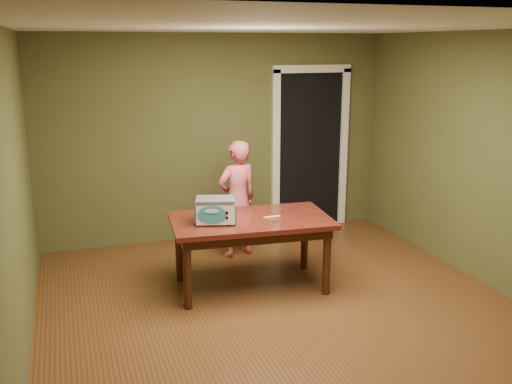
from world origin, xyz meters
The scene contains 8 objects.
floor centered at (0.00, 0.00, 0.00)m, with size 5.00×5.00×0.00m, color brown.
room_shell centered at (0.00, 0.00, 1.71)m, with size 4.52×5.02×2.61m.
doorway centered at (1.30, 2.78, 1.06)m, with size 1.10×0.66×2.25m.
dining_table centered at (-0.12, 0.75, 0.65)m, with size 1.67×1.04×0.75m.
toy_oven centered at (-0.50, 0.71, 0.89)m, with size 0.46×0.37×0.25m.
baking_pan centered at (0.05, 0.58, 0.76)m, with size 0.10×0.10×0.02m.
spatula centered at (0.10, 0.71, 0.75)m, with size 0.18×0.03×0.01m, color #FCFA6D.
child centered at (0.02, 1.68, 0.70)m, with size 0.51×0.33×1.39m, color #DD5B68.
Camera 1 is at (-1.85, -4.50, 2.45)m, focal length 40.00 mm.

